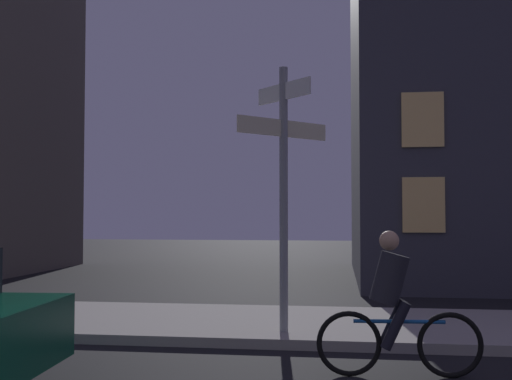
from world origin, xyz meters
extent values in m
cube|color=#9E9991|center=(0.00, 7.36, 0.07)|extent=(40.00, 3.02, 0.14)
cylinder|color=gray|center=(0.54, 6.42, 2.02)|extent=(0.12, 0.12, 3.76)
cube|color=white|center=(0.54, 6.42, 3.55)|extent=(0.82, 0.82, 0.24)
cube|color=beige|center=(0.54, 6.42, 3.02)|extent=(1.17, 1.17, 0.24)
cylinder|color=black|center=(-2.17, 3.77, 0.32)|extent=(0.65, 0.25, 0.64)
torus|color=black|center=(2.52, 4.72, 0.36)|extent=(0.72, 0.10, 0.72)
torus|color=black|center=(1.42, 4.66, 0.36)|extent=(0.72, 0.10, 0.72)
cylinder|color=#1959A5|center=(1.97, 4.69, 0.61)|extent=(1.00, 0.11, 0.04)
cylinder|color=#26262D|center=(1.87, 4.68, 1.08)|extent=(0.47, 0.35, 0.61)
sphere|color=tan|center=(1.87, 4.68, 1.50)|extent=(0.22, 0.22, 0.22)
cylinder|color=black|center=(1.92, 4.78, 0.58)|extent=(0.35, 0.14, 0.55)
cylinder|color=black|center=(1.93, 4.60, 0.58)|extent=(0.35, 0.14, 0.55)
cube|color=#383842|center=(5.86, 15.71, 7.07)|extent=(8.15, 8.67, 14.14)
cube|color=#F2C672|center=(3.14, 11.35, 2.00)|extent=(0.90, 0.06, 1.20)
cube|color=#F2C672|center=(3.14, 11.35, 3.86)|extent=(0.90, 0.06, 1.20)
camera|label=1|loc=(1.31, -2.26, 1.79)|focal=42.96mm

